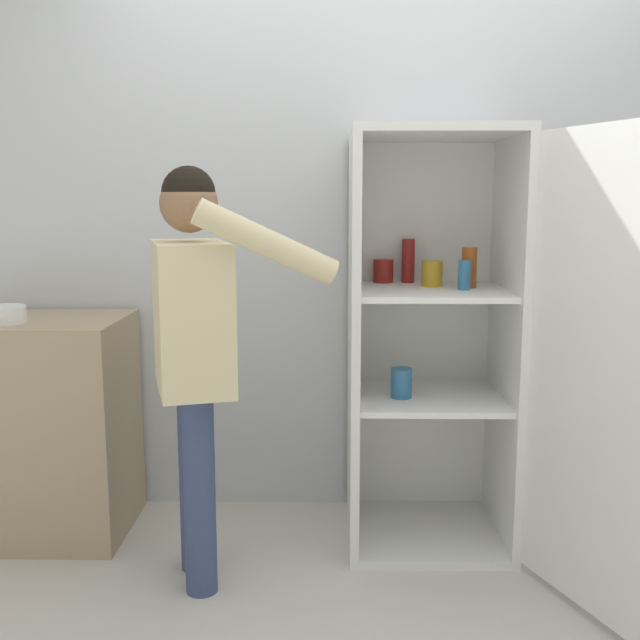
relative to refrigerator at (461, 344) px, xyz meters
name	(u,v)px	position (x,y,z in m)	size (l,w,h in m)	color
ground_plane	(384,612)	(-0.33, -0.53, -0.85)	(12.00, 12.00, 0.00)	beige
wall_back	(373,233)	(-0.33, 0.45, 0.42)	(7.00, 0.06, 2.55)	silver
refrigerator	(461,344)	(0.00, 0.00, 0.00)	(0.96, 1.25, 1.70)	white
person	(195,330)	(-1.01, -0.30, 0.11)	(0.72, 0.58, 1.54)	#384770
counter	(42,426)	(-1.76, 0.12, -0.39)	(0.72, 0.57, 0.93)	tan
bowl	(1,315)	(-1.85, 0.01, 0.11)	(0.19, 0.19, 0.07)	white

